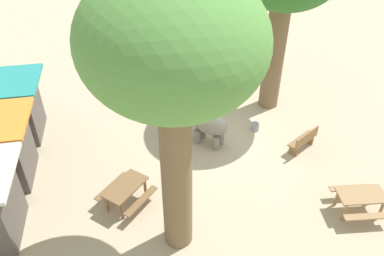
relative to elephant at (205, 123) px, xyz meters
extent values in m
plane|color=#BAA88C|center=(-0.05, -0.79, -0.91)|extent=(60.00, 60.00, 0.00)
cylinder|color=gray|center=(-0.03, 0.29, -0.61)|extent=(0.26, 0.26, 0.61)
cylinder|color=gray|center=(0.29, 0.02, -0.61)|extent=(0.26, 0.26, 0.61)
cylinder|color=gray|center=(-0.57, -0.34, -0.61)|extent=(0.26, 0.26, 0.61)
cylinder|color=gray|center=(-0.25, -0.62, -0.61)|extent=(0.26, 0.26, 0.61)
ellipsoid|color=gray|center=(-0.14, -0.16, 0.06)|extent=(1.57, 1.65, 0.91)
sphere|color=gray|center=(0.47, 0.55, 0.17)|extent=(0.65, 0.65, 0.65)
cone|color=gray|center=(0.63, 0.73, -0.40)|extent=(0.20, 0.20, 1.02)
cube|color=gray|center=(0.09, 0.75, 0.17)|extent=(0.45, 0.41, 0.49)
cube|color=gray|center=(0.73, 0.19, 0.17)|extent=(0.45, 0.41, 0.49)
cylinder|color=#3F3833|center=(2.05, 0.09, -0.50)|extent=(0.14, 0.14, 0.82)
cylinder|color=#3F3833|center=(2.03, 0.27, -0.50)|extent=(0.14, 0.14, 0.82)
cylinder|color=#4C7F59|center=(2.04, 0.18, 0.20)|extent=(0.32, 0.32, 0.58)
sphere|color=tan|center=(2.04, 0.18, 0.60)|extent=(0.22, 0.22, 0.22)
cylinder|color=#4C7F59|center=(2.07, -0.02, 0.21)|extent=(0.09, 0.09, 0.55)
cylinder|color=#4C7F59|center=(2.01, 0.39, 0.21)|extent=(0.09, 0.09, 0.55)
cylinder|color=brown|center=(-4.51, 1.75, 1.73)|extent=(0.84, 0.84, 5.28)
ellipsoid|color=#569342|center=(-4.51, 1.75, 5.58)|extent=(4.48, 4.11, 3.17)
cylinder|color=brown|center=(2.19, -3.44, 1.53)|extent=(0.86, 0.86, 4.88)
cube|color=olive|center=(-1.15, -3.64, -0.46)|extent=(1.08, 1.40, 0.06)
cube|color=olive|center=(-1.30, -3.73, -0.23)|extent=(0.79, 1.22, 0.40)
cube|color=olive|center=(-1.43, -3.20, -0.70)|extent=(0.35, 0.26, 0.42)
cube|color=olive|center=(-0.87, -4.09, -0.70)|extent=(0.35, 0.26, 0.42)
cube|color=#9E7A51|center=(-4.50, -4.16, -0.16)|extent=(0.95, 1.57, 0.06)
cylinder|color=#9E7A51|center=(-4.25, -4.79, -0.55)|extent=(0.10, 0.10, 0.72)
cylinder|color=#9E7A51|center=(-4.88, -4.73, -0.55)|extent=(0.10, 0.10, 0.72)
cylinder|color=#9E7A51|center=(-4.13, -3.60, -0.55)|extent=(0.10, 0.10, 0.72)
cylinder|color=#9E7A51|center=(-4.76, -3.54, -0.55)|extent=(0.10, 0.10, 0.72)
cube|color=#9E7A51|center=(-3.89, -4.23, -0.47)|extent=(0.39, 1.52, 0.05)
cube|color=#9E7A51|center=(-5.12, -4.10, -0.47)|extent=(0.39, 1.52, 0.05)
cube|color=brown|center=(-2.79, 3.23, -0.16)|extent=(1.65, 1.60, 0.06)
cylinder|color=brown|center=(-2.14, 3.06, -0.55)|extent=(0.10, 0.10, 0.72)
cylinder|color=brown|center=(-2.57, 2.59, -0.55)|extent=(0.10, 0.10, 0.72)
cylinder|color=brown|center=(-3.02, 3.87, -0.55)|extent=(0.10, 0.10, 0.72)
cylinder|color=brown|center=(-3.45, 3.40, -0.55)|extent=(0.10, 0.10, 0.72)
cube|color=brown|center=(-2.38, 3.68, -0.47)|extent=(1.27, 1.19, 0.05)
cube|color=brown|center=(-3.21, 2.77, -0.47)|extent=(1.27, 1.19, 0.05)
cylinder|color=gray|center=(-2.47, 6.57, 0.29)|extent=(0.10, 0.10, 2.40)
cylinder|color=gray|center=(-4.27, 6.57, 0.29)|extent=(0.10, 0.10, 2.40)
cube|color=#59514C|center=(-0.77, 7.38, 0.09)|extent=(2.00, 1.80, 2.00)
cylinder|color=gray|center=(0.13, 6.57, 0.29)|extent=(0.10, 0.10, 2.40)
cylinder|color=gray|center=(-1.67, 6.57, 0.29)|extent=(0.10, 0.10, 2.40)
cube|color=#59514C|center=(1.83, 7.38, 0.09)|extent=(2.00, 1.80, 2.00)
cube|color=teal|center=(1.83, 7.38, 1.55)|extent=(2.50, 2.50, 0.12)
cylinder|color=gray|center=(2.73, 6.57, 0.29)|extent=(0.10, 0.10, 2.40)
cylinder|color=gray|center=(0.93, 6.57, 0.29)|extent=(0.10, 0.10, 2.40)
cylinder|color=gray|center=(0.37, -2.24, -0.75)|extent=(0.36, 0.36, 0.32)
camera|label=1|loc=(-12.08, 2.70, 8.93)|focal=36.49mm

